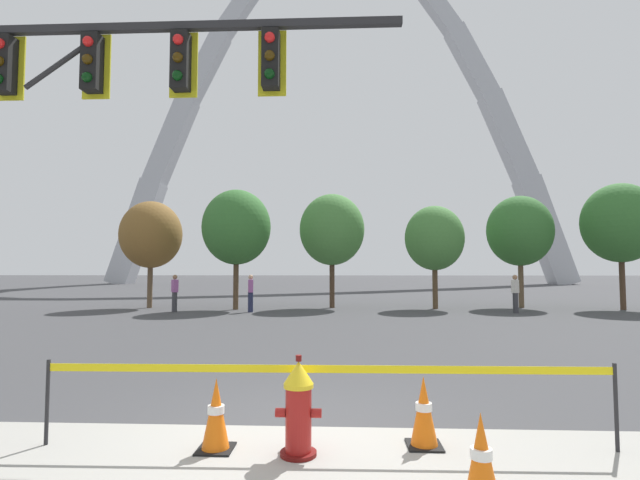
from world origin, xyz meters
TOP-DOWN VIEW (x-y plane):
  - ground_plane at (0.00, 0.00)m, footprint 240.00×240.00m
  - fire_hydrant at (0.07, -0.79)m, footprint 0.46×0.48m
  - caution_tape_barrier at (0.34, -0.60)m, footprint 5.93×0.12m
  - traffic_cone_by_hydrant at (-0.79, -0.69)m, footprint 0.36×0.36m
  - traffic_cone_mid_sidewalk at (1.58, -1.73)m, footprint 0.36×0.36m
  - traffic_cone_curb_edge at (1.35, -0.50)m, footprint 0.36×0.36m
  - traffic_signal_gantry at (-3.79, 1.39)m, footprint 7.82×0.44m
  - monument_arch at (-0.00, 50.80)m, footprint 56.07×2.66m
  - tree_far_left at (-8.56, 16.29)m, footprint 2.89×2.89m
  - tree_left_mid at (-4.29, 15.58)m, footprint 3.12×3.12m
  - tree_center_left at (0.07, 16.73)m, footprint 3.10×3.10m
  - tree_center_right at (4.84, 16.38)m, footprint 2.73×2.73m
  - tree_right_mid at (9.06, 17.20)m, footprint 3.05×3.05m
  - tree_far_right at (13.20, 16.23)m, footprint 3.28×3.28m
  - pedestrian_walking_left at (7.77, 14.41)m, footprint 0.38×0.39m
  - pedestrian_standing_center at (-3.37, 14.34)m, footprint 0.27×0.38m
  - pedestrian_walking_right at (-6.65, 14.31)m, footprint 0.37×0.39m

SIDE VIEW (x-z plane):
  - ground_plane at x=0.00m, z-range 0.00..0.00m
  - traffic_cone_by_hydrant at x=-0.79m, z-range -0.01..0.72m
  - traffic_cone_mid_sidewalk at x=1.58m, z-range -0.01..0.72m
  - traffic_cone_curb_edge at x=1.35m, z-range -0.01..0.72m
  - fire_hydrant at x=0.07m, z-range -0.03..0.96m
  - caution_tape_barrier at x=0.34m, z-range 0.18..1.07m
  - pedestrian_walking_left at x=7.77m, z-range 0.02..1.61m
  - pedestrian_standing_center at x=-3.37m, z-range 0.02..1.61m
  - pedestrian_walking_right at x=-6.65m, z-range 0.02..1.61m
  - tree_center_right at x=4.84m, z-range 0.87..5.65m
  - tree_far_left at x=-8.56m, z-range 0.93..5.99m
  - tree_right_mid at x=9.06m, z-range 0.98..6.32m
  - tree_center_left at x=0.07m, z-range 1.00..6.41m
  - tree_left_mid at x=-4.29m, z-range 1.01..6.47m
  - tree_far_right at x=13.20m, z-range 1.06..6.79m
  - traffic_signal_gantry at x=-3.79m, z-range 1.40..7.40m
  - monument_arch at x=0.00m, z-range -2.61..42.08m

